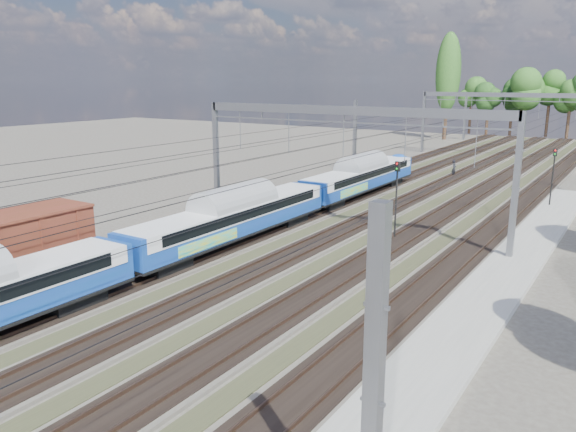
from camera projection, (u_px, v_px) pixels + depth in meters
The scene contains 8 objects.
track_bed at pixel (416, 196), 52.48m from camera, with size 21.00×130.00×0.34m.
platform at pixel (471, 317), 25.75m from camera, with size 3.00×70.00×0.30m, color gray.
catenary at pixel (450, 123), 57.07m from camera, with size 25.65×130.00×9.00m.
poplar at pixel (448, 73), 100.54m from camera, with size 4.40×4.40×19.04m.
emu_train at pixel (231, 213), 36.45m from camera, with size 2.70×57.18×3.95m.
worker at pixel (454, 168), 63.47m from camera, with size 0.70×0.46×1.91m, color black.
signal_near at pixel (397, 191), 37.91m from camera, with size 0.39×0.36×5.42m.
signal_far at pixel (553, 171), 47.36m from camera, with size 0.35×0.32×5.12m.
Camera 1 is at (17.98, -4.66, 10.74)m, focal length 35.00 mm.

